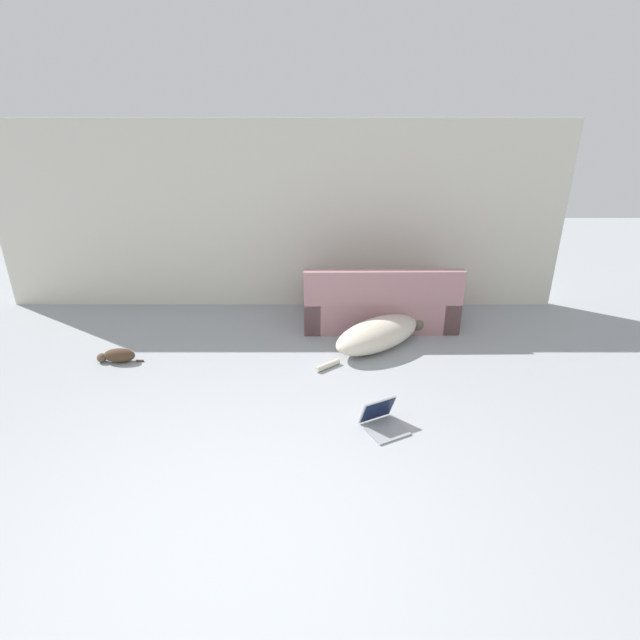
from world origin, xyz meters
The scene contains 6 objects.
ground_plane centered at (0.00, 0.00, 0.00)m, with size 20.00×20.00×0.00m, color #999EA3.
wall_back centered at (0.00, 4.27, 1.24)m, with size 7.58×0.06×2.47m.
couch centered at (1.30, 3.58, 0.26)m, with size 1.92×0.88×0.82m.
dog centered at (1.26, 2.92, 0.17)m, with size 1.46×1.25×0.35m.
cat centered at (-1.70, 2.53, 0.08)m, with size 0.51×0.15×0.16m.
laptop_open centered at (1.09, 1.33, 0.08)m, with size 0.45×0.47×0.25m.
Camera 1 is at (0.54, -2.35, 2.65)m, focal length 28.00 mm.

